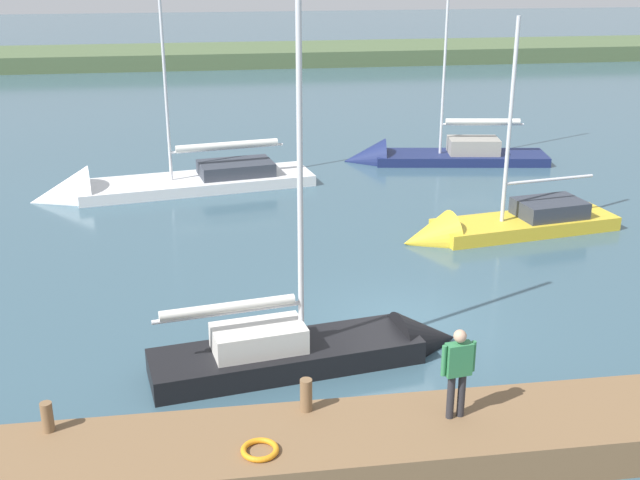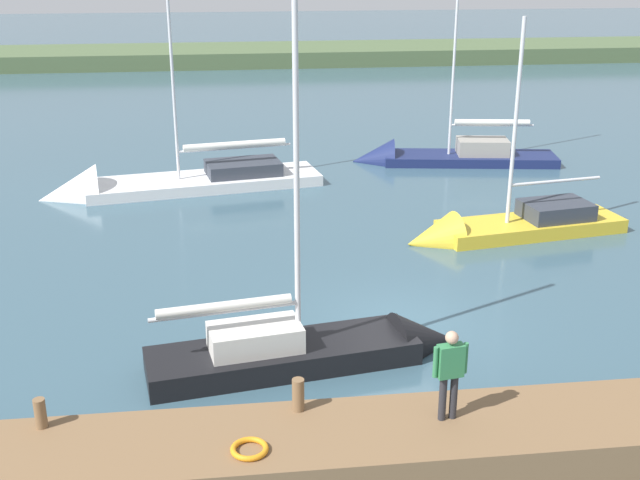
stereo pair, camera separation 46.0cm
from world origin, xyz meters
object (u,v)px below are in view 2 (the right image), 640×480
at_px(mooring_post_near, 298,395).
at_px(person_on_dock, 450,369).
at_px(sailboat_far_right, 500,232).
at_px(sailboat_near_dock, 320,353).
at_px(sailboat_far_left, 437,159).
at_px(life_ring_buoy, 249,449).
at_px(sailboat_inner_slip, 158,189).
at_px(mooring_post_far, 40,413).

relative_size(mooring_post_near, person_on_dock, 0.36).
bearing_deg(person_on_dock, sailboat_far_right, -32.43).
height_order(mooring_post_near, sailboat_far_right, sailboat_far_right).
height_order(sailboat_near_dock, sailboat_far_left, sailboat_far_left).
distance_m(life_ring_buoy, person_on_dock, 3.80).
bearing_deg(life_ring_buoy, sailboat_inner_slip, -81.31).
height_order(mooring_post_near, sailboat_inner_slip, sailboat_inner_slip).
relative_size(sailboat_near_dock, person_on_dock, 5.26).
xyz_separation_m(mooring_post_far, person_on_dock, (-7.30, 0.61, 0.74)).
relative_size(sailboat_inner_slip, sailboat_far_right, 1.63).
xyz_separation_m(mooring_post_near, sailboat_near_dock, (-0.80, -3.15, -0.87)).
height_order(sailboat_far_right, sailboat_near_dock, sailboat_near_dock).
distance_m(mooring_post_far, life_ring_buoy, 3.87).
distance_m(mooring_post_near, life_ring_buoy, 1.56).
distance_m(sailboat_near_dock, sailboat_far_left, 18.35).
xyz_separation_m(life_ring_buoy, sailboat_far_right, (-8.58, -11.88, -0.66)).
bearing_deg(sailboat_far_right, sailboat_inner_slip, -38.97).
xyz_separation_m(life_ring_buoy, sailboat_near_dock, (-1.75, -4.35, -0.60)).
relative_size(sailboat_far_right, person_on_dock, 4.40).
xyz_separation_m(sailboat_inner_slip, sailboat_far_right, (-11.39, 6.50, 0.06)).
relative_size(sailboat_far_left, person_on_dock, 6.40).
bearing_deg(sailboat_near_dock, person_on_dock, -72.93).
relative_size(mooring_post_near, sailboat_near_dock, 0.07).
bearing_deg(sailboat_far_right, mooring_post_near, 45.22).
distance_m(mooring_post_near, sailboat_near_dock, 3.37).
xyz_separation_m(life_ring_buoy, sailboat_far_left, (-8.93, -21.24, -0.67)).
distance_m(mooring_post_near, mooring_post_far, 4.63).
xyz_separation_m(mooring_post_far, sailboat_far_left, (-12.60, -20.05, -0.90)).
bearing_deg(sailboat_far_left, person_on_dock, 84.21).
height_order(mooring_post_near, life_ring_buoy, mooring_post_near).
height_order(mooring_post_far, life_ring_buoy, mooring_post_far).
bearing_deg(sailboat_far_right, life_ring_buoy, 44.90).
relative_size(sailboat_inner_slip, person_on_dock, 7.15).
height_order(sailboat_far_right, sailboat_far_left, sailboat_far_left).
height_order(sailboat_far_right, person_on_dock, sailboat_far_right).
xyz_separation_m(sailboat_far_left, person_on_dock, (5.30, 20.66, 1.65)).
distance_m(mooring_post_far, person_on_dock, 7.36).
height_order(mooring_post_far, sailboat_near_dock, sailboat_near_dock).
height_order(life_ring_buoy, sailboat_inner_slip, sailboat_inner_slip).
bearing_deg(sailboat_far_left, sailboat_far_right, 96.48).
xyz_separation_m(sailboat_far_right, person_on_dock, (4.96, 11.30, 1.64)).
bearing_deg(person_on_dock, sailboat_inner_slip, 11.14).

